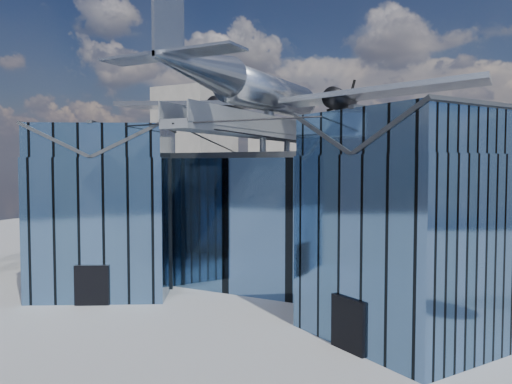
% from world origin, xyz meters
% --- Properties ---
extents(ground_plane, '(120.00, 120.00, 0.00)m').
position_xyz_m(ground_plane, '(0.00, 0.00, 0.00)').
color(ground_plane, gray).
extents(museum, '(32.88, 24.50, 17.60)m').
position_xyz_m(museum, '(0.00, 5.82, 5.54)').
color(museum, '#496B95').
rests_on(museum, ground).
extents(bg_towers, '(77.00, 24.50, 26.00)m').
position_xyz_m(bg_towers, '(1.45, 50.49, 10.01)').
color(bg_towers, slate).
rests_on(bg_towers, ground).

